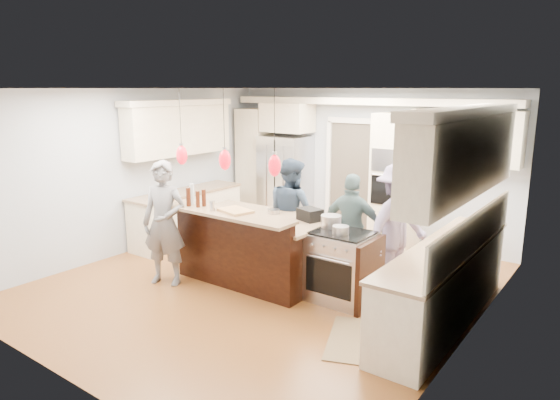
% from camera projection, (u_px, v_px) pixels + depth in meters
% --- Properties ---
extents(ground_plane, '(6.00, 6.00, 0.00)m').
position_uv_depth(ground_plane, '(265.00, 283.00, 7.06)').
color(ground_plane, '#99652A').
rests_on(ground_plane, ground).
extents(room_shell, '(5.54, 6.04, 2.72)m').
position_uv_depth(room_shell, '(265.00, 156.00, 6.66)').
color(room_shell, '#B2BCC6').
rests_on(room_shell, ground).
extents(refrigerator, '(0.90, 0.70, 1.80)m').
position_uv_depth(refrigerator, '(285.00, 182.00, 9.83)').
color(refrigerator, '#B7B7BC').
rests_on(refrigerator, ground).
extents(oven_column, '(0.72, 0.69, 2.30)m').
position_uv_depth(oven_column, '(396.00, 182.00, 8.47)').
color(oven_column, '#F9ECCA').
rests_on(oven_column, ground).
extents(back_upper_cabinets, '(5.30, 0.61, 2.54)m').
position_uv_depth(back_upper_cabinets, '(324.00, 145.00, 9.30)').
color(back_upper_cabinets, '#F9ECCA').
rests_on(back_upper_cabinets, ground).
extents(right_counter_run, '(0.64, 3.10, 2.51)m').
position_uv_depth(right_counter_run, '(451.00, 237.00, 5.65)').
color(right_counter_run, '#F9ECCA').
rests_on(right_counter_run, ground).
extents(left_cabinets, '(0.64, 2.30, 2.51)m').
position_uv_depth(left_cabinets, '(184.00, 183.00, 8.87)').
color(left_cabinets, '#F9ECCA').
rests_on(left_cabinets, ground).
extents(kitchen_island, '(2.10, 1.46, 1.12)m').
position_uv_depth(kitchen_island, '(255.00, 246.00, 7.15)').
color(kitchen_island, black).
rests_on(kitchen_island, ground).
extents(island_range, '(0.82, 0.71, 0.92)m').
position_uv_depth(island_range, '(343.00, 267.00, 6.40)').
color(island_range, '#B7B7BC').
rests_on(island_range, ground).
extents(pendant_lights, '(1.75, 0.15, 1.03)m').
position_uv_depth(pendant_lights, '(225.00, 160.00, 6.41)').
color(pendant_lights, black).
rests_on(pendant_lights, ground).
extents(person_bar_end, '(0.75, 0.62, 1.75)m').
position_uv_depth(person_bar_end, '(164.00, 223.00, 6.90)').
color(person_bar_end, slate).
rests_on(person_bar_end, ground).
extents(person_far_left, '(0.98, 0.87, 1.68)m').
position_uv_depth(person_far_left, '(292.00, 213.00, 7.63)').
color(person_far_left, '#28384E').
rests_on(person_far_left, ground).
extents(person_far_right, '(0.96, 0.54, 1.55)m').
position_uv_depth(person_far_right, '(352.00, 228.00, 7.04)').
color(person_far_right, '#4C676A').
rests_on(person_far_right, ground).
extents(person_range_side, '(0.89, 1.26, 1.77)m').
position_uv_depth(person_range_side, '(400.00, 228.00, 6.61)').
color(person_range_side, gray).
rests_on(person_range_side, ground).
extents(floor_rug, '(1.04, 1.22, 0.01)m').
position_uv_depth(floor_rug, '(361.00, 340.00, 5.45)').
color(floor_rug, olive).
rests_on(floor_rug, ground).
extents(water_bottle, '(0.09, 0.09, 0.29)m').
position_uv_depth(water_bottle, '(192.00, 194.00, 6.94)').
color(water_bottle, silver).
rests_on(water_bottle, kitchen_island).
extents(beer_bottle_a, '(0.07, 0.07, 0.23)m').
position_uv_depth(beer_bottle_a, '(204.00, 198.00, 6.82)').
color(beer_bottle_a, '#411A0B').
rests_on(beer_bottle_a, kitchen_island).
extents(beer_bottle_b, '(0.08, 0.08, 0.26)m').
position_uv_depth(beer_bottle_b, '(188.00, 197.00, 6.82)').
color(beer_bottle_b, '#411A0B').
rests_on(beer_bottle_b, kitchen_island).
extents(beer_bottle_c, '(0.07, 0.07, 0.22)m').
position_uv_depth(beer_bottle_c, '(198.00, 199.00, 6.76)').
color(beer_bottle_c, '#411A0B').
rests_on(beer_bottle_c, kitchen_island).
extents(drink_can, '(0.08, 0.08, 0.13)m').
position_uv_depth(drink_can, '(212.00, 206.00, 6.58)').
color(drink_can, '#B7B7BC').
rests_on(drink_can, kitchen_island).
extents(cutting_board, '(0.50, 0.41, 0.03)m').
position_uv_depth(cutting_board, '(235.00, 211.00, 6.52)').
color(cutting_board, tan).
rests_on(cutting_board, kitchen_island).
extents(pot_large, '(0.27, 0.27, 0.16)m').
position_uv_depth(pot_large, '(331.00, 221.00, 6.54)').
color(pot_large, '#B7B7BC').
rests_on(pot_large, island_range).
extents(pot_small, '(0.21, 0.21, 0.10)m').
position_uv_depth(pot_small, '(341.00, 230.00, 6.23)').
color(pot_small, '#B7B7BC').
rests_on(pot_small, island_range).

